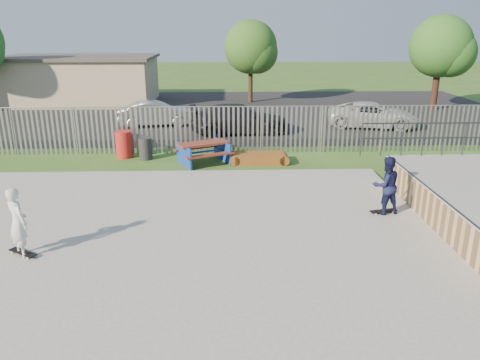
{
  "coord_description": "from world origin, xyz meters",
  "views": [
    {
      "loc": [
        2.07,
        -10.45,
        5.26
      ],
      "look_at": [
        2.48,
        2.0,
        1.1
      ],
      "focal_mm": 35.0,
      "sensor_mm": 36.0,
      "label": 1
    }
  ],
  "objects_px": {
    "picnic_table": "(204,153)",
    "car_white": "(373,115)",
    "tree_mid": "(251,47)",
    "car_silver": "(156,114)",
    "skater_navy": "(386,185)",
    "trash_bin_red": "(124,144)",
    "tree_right": "(441,47)",
    "trash_bin_grey": "(145,149)",
    "funbox": "(259,158)",
    "skater_white": "(18,222)",
    "car_dark": "(240,119)"
  },
  "relations": [
    {
      "from": "picnic_table",
      "to": "car_white",
      "type": "relative_size",
      "value": 0.52
    },
    {
      "from": "car_white",
      "to": "tree_mid",
      "type": "height_order",
      "value": "tree_mid"
    },
    {
      "from": "car_silver",
      "to": "skater_navy",
      "type": "height_order",
      "value": "skater_navy"
    },
    {
      "from": "trash_bin_red",
      "to": "tree_right",
      "type": "height_order",
      "value": "tree_right"
    },
    {
      "from": "car_white",
      "to": "tree_right",
      "type": "relative_size",
      "value": 0.81
    },
    {
      "from": "picnic_table",
      "to": "trash_bin_grey",
      "type": "relative_size",
      "value": 2.78
    },
    {
      "from": "funbox",
      "to": "skater_white",
      "type": "relative_size",
      "value": 1.17
    },
    {
      "from": "car_dark",
      "to": "skater_navy",
      "type": "xyz_separation_m",
      "value": [
        3.74,
        -10.99,
        0.24
      ]
    },
    {
      "from": "car_dark",
      "to": "tree_mid",
      "type": "height_order",
      "value": "tree_mid"
    },
    {
      "from": "picnic_table",
      "to": "car_white",
      "type": "bearing_deg",
      "value": 11.61
    },
    {
      "from": "skater_navy",
      "to": "skater_white",
      "type": "relative_size",
      "value": 1.0
    },
    {
      "from": "trash_bin_red",
      "to": "car_silver",
      "type": "bearing_deg",
      "value": 85.81
    },
    {
      "from": "tree_right",
      "to": "picnic_table",
      "type": "bearing_deg",
      "value": -140.65
    },
    {
      "from": "funbox",
      "to": "trash_bin_grey",
      "type": "bearing_deg",
      "value": 171.98
    },
    {
      "from": "picnic_table",
      "to": "car_white",
      "type": "height_order",
      "value": "car_white"
    },
    {
      "from": "car_dark",
      "to": "trash_bin_grey",
      "type": "bearing_deg",
      "value": 132.29
    },
    {
      "from": "car_silver",
      "to": "car_white",
      "type": "height_order",
      "value": "car_silver"
    },
    {
      "from": "trash_bin_red",
      "to": "car_dark",
      "type": "distance_m",
      "value": 6.55
    },
    {
      "from": "car_white",
      "to": "trash_bin_red",
      "type": "bearing_deg",
      "value": 127.65
    },
    {
      "from": "trash_bin_grey",
      "to": "trash_bin_red",
      "type": "bearing_deg",
      "value": 161.84
    },
    {
      "from": "trash_bin_red",
      "to": "skater_navy",
      "type": "xyz_separation_m",
      "value": [
        8.67,
        -6.68,
        0.43
      ]
    },
    {
      "from": "car_silver",
      "to": "skater_white",
      "type": "height_order",
      "value": "skater_white"
    },
    {
      "from": "picnic_table",
      "to": "car_silver",
      "type": "relative_size",
      "value": 0.62
    },
    {
      "from": "tree_mid",
      "to": "trash_bin_grey",
      "type": "bearing_deg",
      "value": -109.18
    },
    {
      "from": "skater_white",
      "to": "picnic_table",
      "type": "bearing_deg",
      "value": -73.57
    },
    {
      "from": "trash_bin_red",
      "to": "skater_white",
      "type": "xyz_separation_m",
      "value": [
        -0.56,
        -8.93,
        0.43
      ]
    },
    {
      "from": "trash_bin_red",
      "to": "tree_mid",
      "type": "distance_m",
      "value": 15.8
    },
    {
      "from": "car_white",
      "to": "picnic_table",
      "type": "bearing_deg",
      "value": 139.49
    },
    {
      "from": "tree_right",
      "to": "trash_bin_grey",
      "type": "bearing_deg",
      "value": -146.39
    },
    {
      "from": "picnic_table",
      "to": "car_silver",
      "type": "xyz_separation_m",
      "value": [
        -2.86,
        7.23,
        0.26
      ]
    },
    {
      "from": "funbox",
      "to": "picnic_table",
      "type": "bearing_deg",
      "value": 178.82
    },
    {
      "from": "funbox",
      "to": "car_dark",
      "type": "bearing_deg",
      "value": 97.02
    },
    {
      "from": "car_dark",
      "to": "tree_right",
      "type": "distance_m",
      "value": 14.58
    },
    {
      "from": "car_dark",
      "to": "car_white",
      "type": "distance_m",
      "value": 7.24
    },
    {
      "from": "picnic_table",
      "to": "trash_bin_red",
      "type": "bearing_deg",
      "value": 139.44
    },
    {
      "from": "picnic_table",
      "to": "car_dark",
      "type": "xyz_separation_m",
      "value": [
        1.61,
        5.24,
        0.32
      ]
    },
    {
      "from": "car_silver",
      "to": "tree_right",
      "type": "xyz_separation_m",
      "value": [
        17.14,
        4.48,
        3.26
      ]
    },
    {
      "from": "trash_bin_red",
      "to": "car_dark",
      "type": "xyz_separation_m",
      "value": [
        4.93,
        4.31,
        0.19
      ]
    },
    {
      "from": "tree_mid",
      "to": "skater_navy",
      "type": "xyz_separation_m",
      "value": [
        2.67,
        -20.93,
        -2.79
      ]
    },
    {
      "from": "picnic_table",
      "to": "tree_right",
      "type": "height_order",
      "value": "tree_right"
    },
    {
      "from": "picnic_table",
      "to": "skater_navy",
      "type": "relative_size",
      "value": 1.5
    },
    {
      "from": "funbox",
      "to": "car_silver",
      "type": "relative_size",
      "value": 0.48
    },
    {
      "from": "car_white",
      "to": "car_silver",
      "type": "bearing_deg",
      "value": 99.24
    },
    {
      "from": "picnic_table",
      "to": "tree_mid",
      "type": "height_order",
      "value": "tree_mid"
    },
    {
      "from": "picnic_table",
      "to": "tree_mid",
      "type": "relative_size",
      "value": 0.44
    },
    {
      "from": "picnic_table",
      "to": "skater_white",
      "type": "distance_m",
      "value": 8.91
    },
    {
      "from": "trash_bin_red",
      "to": "skater_navy",
      "type": "bearing_deg",
      "value": -37.61
    },
    {
      "from": "car_dark",
      "to": "tree_right",
      "type": "relative_size",
      "value": 0.85
    },
    {
      "from": "trash_bin_red",
      "to": "skater_white",
      "type": "distance_m",
      "value": 8.96
    },
    {
      "from": "tree_mid",
      "to": "tree_right",
      "type": "bearing_deg",
      "value": -16.68
    }
  ]
}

